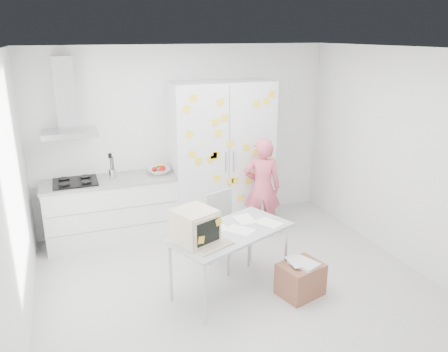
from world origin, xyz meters
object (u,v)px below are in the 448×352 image
object	(u,v)px
cardboard_box	(301,279)
person	(262,188)
chair	(225,225)
desk	(209,230)

from	to	relation	value
cardboard_box	person	bearing A→B (deg)	80.94
chair	person	bearing A→B (deg)	16.44
desk	cardboard_box	xyz separation A→B (m)	(0.99, -0.29, -0.64)
chair	cardboard_box	distance (m)	1.16
desk	cardboard_box	world-z (taller)	desk
person	chair	distance (m)	1.04
desk	cardboard_box	distance (m)	1.22
chair	cardboard_box	world-z (taller)	chair
cardboard_box	desk	bearing A→B (deg)	163.85
person	desk	xyz separation A→B (m)	(-1.24, -1.29, 0.11)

